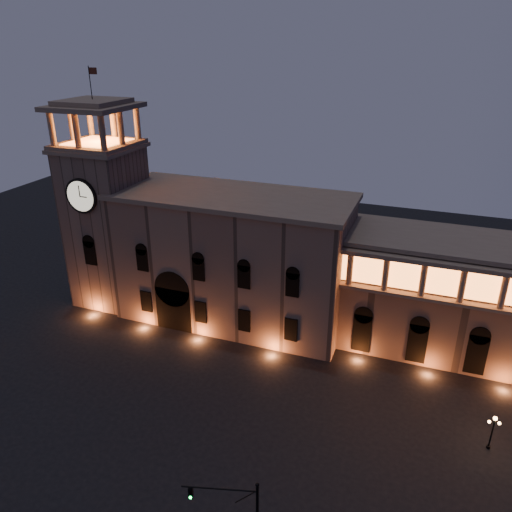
% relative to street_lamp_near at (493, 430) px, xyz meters
% --- Properties ---
extents(ground, '(160.00, 160.00, 0.00)m').
position_rel_street_lamp_near_xyz_m(ground, '(-30.00, -7.86, -2.23)').
color(ground, black).
rests_on(ground, ground).
extents(government_building, '(30.80, 12.80, 17.60)m').
position_rel_street_lamp_near_xyz_m(government_building, '(-32.08, 14.08, 6.54)').
color(government_building, '#785F4F').
rests_on(government_building, ground).
extents(clock_tower, '(9.80, 9.80, 32.40)m').
position_rel_street_lamp_near_xyz_m(clock_tower, '(-50.50, 13.12, 10.27)').
color(clock_tower, '#785F4F').
rests_on(clock_tower, ground).
extents(colonnade_wing, '(40.60, 11.50, 14.50)m').
position_rel_street_lamp_near_xyz_m(colonnade_wing, '(2.00, 16.06, 5.10)').
color(colonnade_wing, brown).
rests_on(colonnade_wing, ground).
extents(street_lamp_near, '(1.29, 0.39, 3.74)m').
position_rel_street_lamp_near_xyz_m(street_lamp_near, '(0.00, 0.00, 0.00)').
color(street_lamp_near, black).
rests_on(street_lamp_near, ground).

